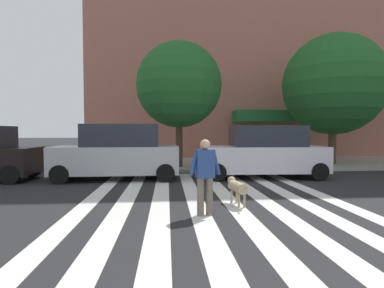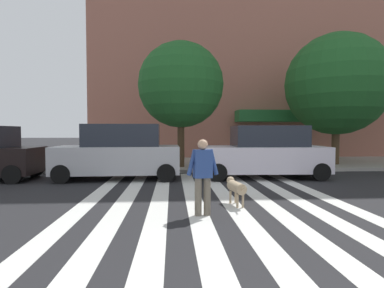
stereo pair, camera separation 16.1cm
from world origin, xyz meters
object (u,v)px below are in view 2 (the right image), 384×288
Objects in this scene: parked_car_third_in_line at (265,153)px; dog_on_leash at (236,187)px; pedestrian_dog_walker at (203,173)px; parked_car_behind_first at (119,153)px; street_tree_nearest at (181,85)px; street_tree_middle at (337,84)px.

dog_on_leash is at bearing -115.43° from parked_car_third_in_line.
pedestrian_dog_walker is at bearing -119.68° from parked_car_third_in_line.
parked_car_behind_first is 4.29× the size of dog_on_leash.
pedestrian_dog_walker is 1.52× the size of dog_on_leash.
street_tree_nearest is (-3.20, 2.52, 2.97)m from parked_car_third_in_line.
parked_car_third_in_line is 4.45× the size of dog_on_leash.
street_tree_nearest is 8.27m from pedestrian_dog_walker.
parked_car_behind_first is at bearing 179.97° from parked_car_third_in_line.
street_tree_nearest reaches higher than parked_car_third_in_line.
street_tree_middle is at bearing 48.29° from dog_on_leash.
street_tree_nearest is at bearing 141.75° from parked_car_third_in_line.
street_tree_nearest is 5.37× the size of dog_on_leash.
street_tree_nearest is at bearing 46.35° from parked_car_behind_first.
street_tree_middle is at bearing 47.81° from pedestrian_dog_walker.
street_tree_nearest is 3.53× the size of pedestrian_dog_walker.
parked_car_behind_first is 5.60m from parked_car_third_in_line.
pedestrian_dog_walker is at bearing -136.04° from dog_on_leash.
parked_car_third_in_line is 5.04m from street_tree_nearest.
street_tree_middle is 6.08× the size of dog_on_leash.
parked_car_third_in_line reaches higher than pedestrian_dog_walker.
parked_car_third_in_line reaches higher than dog_on_leash.
dog_on_leash is (1.15, -6.83, -3.50)m from street_tree_nearest.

